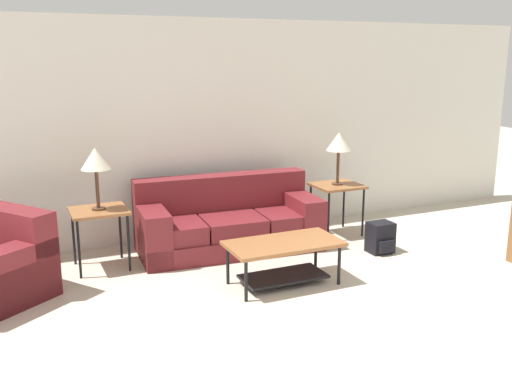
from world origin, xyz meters
name	(u,v)px	position (x,y,z in m)	size (l,w,h in m)	color
wall_back	(219,129)	(0.00, 4.19, 1.30)	(9.20, 0.06, 2.60)	silver
couch	(228,224)	(-0.15, 3.55, 0.30)	(2.09, 0.99, 0.82)	maroon
coffee_table	(284,253)	(-0.05, 2.34, 0.32)	(1.10, 0.57, 0.43)	#935B33
side_table_left	(99,215)	(-1.58, 3.52, 0.57)	(0.57, 0.51, 0.63)	#935B33
side_table_right	(337,190)	(1.28, 3.52, 0.57)	(0.57, 0.51, 0.63)	#935B33
table_lamp_left	(95,160)	(-1.58, 3.52, 1.15)	(0.30, 0.30, 0.64)	#472D1E
table_lamp_right	(339,143)	(1.28, 3.52, 1.15)	(0.30, 0.30, 0.64)	#472D1E
backpack	(381,238)	(1.37, 2.72, 0.17)	(0.27, 0.30, 0.35)	black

